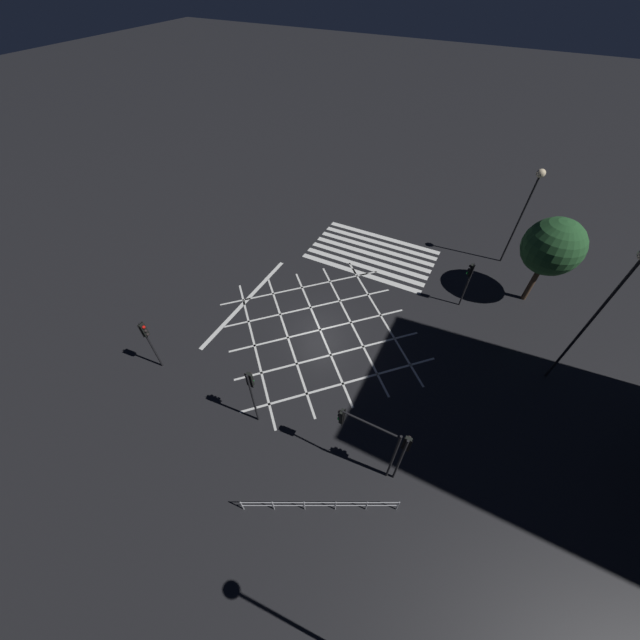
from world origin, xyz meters
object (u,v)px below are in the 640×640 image
(traffic_light_ne_main, at_px, (148,337))
(street_tree_near, at_px, (553,247))
(street_lamp_west, at_px, (531,195))
(traffic_light_median_north, at_px, (252,388))
(traffic_light_sw_main, at_px, (469,276))
(street_lamp_far, at_px, (613,294))
(traffic_light_nw_cross, at_px, (404,451))
(traffic_light_nw_main, at_px, (366,434))

(traffic_light_ne_main, xyz_separation_m, street_tree_near, (-19.04, -16.62, 1.74))
(street_tree_near, bearing_deg, street_lamp_west, -60.91)
(traffic_light_ne_main, height_order, traffic_light_median_north, traffic_light_median_north)
(traffic_light_sw_main, relative_size, traffic_light_ne_main, 0.93)
(traffic_light_ne_main, bearing_deg, street_lamp_far, 25.57)
(traffic_light_median_north, height_order, street_lamp_far, street_lamp_far)
(traffic_light_nw_cross, relative_size, street_lamp_west, 0.54)
(traffic_light_nw_main, bearing_deg, street_lamp_far, -128.67)
(traffic_light_sw_main, xyz_separation_m, street_lamp_west, (-1.96, -6.68, 3.15))
(traffic_light_ne_main, relative_size, traffic_light_nw_cross, 0.95)
(traffic_light_median_north, bearing_deg, traffic_light_sw_main, -28.81)
(traffic_light_sw_main, height_order, traffic_light_ne_main, traffic_light_ne_main)
(traffic_light_median_north, bearing_deg, street_tree_near, -35.10)
(traffic_light_ne_main, bearing_deg, street_tree_near, 41.12)
(traffic_light_median_north, relative_size, street_lamp_west, 0.57)
(traffic_light_sw_main, bearing_deg, traffic_light_ne_main, 42.78)
(traffic_light_sw_main, bearing_deg, street_lamp_far, 148.43)
(traffic_light_ne_main, bearing_deg, traffic_light_nw_cross, 1.09)
(street_lamp_west, height_order, street_lamp_far, street_lamp_far)
(street_lamp_west, bearing_deg, street_lamp_far, 111.64)
(traffic_light_nw_main, bearing_deg, traffic_light_nw_cross, -174.64)
(traffic_light_nw_cross, height_order, street_lamp_west, street_lamp_west)
(traffic_light_ne_main, xyz_separation_m, street_lamp_far, (-21.02, -10.06, 3.94))
(traffic_light_sw_main, xyz_separation_m, traffic_light_nw_cross, (0.11, 13.52, 0.34))
(street_lamp_far, bearing_deg, traffic_light_nw_main, 51.33)
(traffic_light_nw_main, bearing_deg, traffic_light_ne_main, 0.52)
(street_lamp_far, bearing_deg, street_lamp_west, -68.36)
(street_lamp_west, distance_m, street_lamp_far, 11.26)
(traffic_light_ne_main, height_order, traffic_light_nw_main, traffic_light_nw_main)
(traffic_light_ne_main, height_order, street_lamp_far, street_lamp_far)
(traffic_light_ne_main, distance_m, traffic_light_median_north, 7.22)
(traffic_light_nw_main, bearing_deg, street_tree_near, -109.89)
(traffic_light_ne_main, distance_m, traffic_light_nw_cross, 14.81)
(traffic_light_median_north, bearing_deg, traffic_light_ne_main, 88.40)
(traffic_light_sw_main, distance_m, traffic_light_ne_main, 20.33)
(traffic_light_sw_main, relative_size, street_tree_near, 0.57)
(street_lamp_far, relative_size, street_tree_near, 1.44)
(street_lamp_far, height_order, street_tree_near, street_lamp_far)
(traffic_light_ne_main, relative_size, traffic_light_nw_main, 0.89)
(traffic_light_median_north, xyz_separation_m, traffic_light_nw_main, (-5.85, -0.32, 0.17))
(traffic_light_nw_cross, height_order, street_lamp_far, street_lamp_far)
(traffic_light_sw_main, xyz_separation_m, traffic_light_nw_main, (1.85, 13.69, 0.62))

